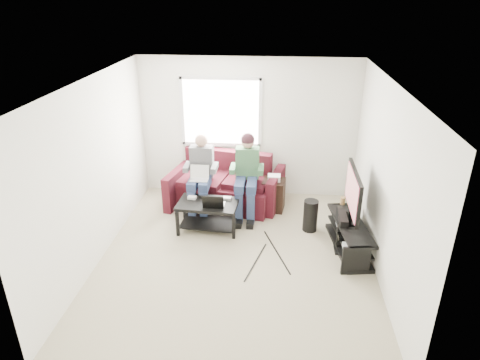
% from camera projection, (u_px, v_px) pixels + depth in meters
% --- Properties ---
extents(floor, '(4.50, 4.50, 0.00)m').
position_uv_depth(floor, '(236.00, 257.00, 6.40)').
color(floor, tan).
rests_on(floor, ground).
extents(ceiling, '(4.50, 4.50, 0.00)m').
position_uv_depth(ceiling, '(235.00, 83.00, 5.32)').
color(ceiling, white).
rests_on(ceiling, wall_back).
extents(wall_back, '(4.50, 0.00, 4.50)m').
position_uv_depth(wall_back, '(248.00, 128.00, 7.90)').
color(wall_back, silver).
rests_on(wall_back, floor).
extents(wall_front, '(4.50, 0.00, 4.50)m').
position_uv_depth(wall_front, '(210.00, 280.00, 3.82)').
color(wall_front, silver).
rests_on(wall_front, floor).
extents(wall_left, '(0.00, 4.50, 4.50)m').
position_uv_depth(wall_left, '(95.00, 172.00, 6.03)').
color(wall_left, silver).
rests_on(wall_left, floor).
extents(wall_right, '(0.00, 4.50, 4.50)m').
position_uv_depth(wall_right, '(385.00, 183.00, 5.69)').
color(wall_right, silver).
rests_on(wall_right, floor).
extents(window, '(1.48, 0.04, 1.28)m').
position_uv_depth(window, '(221.00, 112.00, 7.80)').
color(window, white).
rests_on(window, wall_back).
extents(sofa, '(2.16, 1.26, 0.93)m').
position_uv_depth(sofa, '(226.00, 186.00, 7.86)').
color(sofa, '#45111B').
rests_on(sofa, floor).
extents(person_left, '(0.40, 0.70, 1.39)m').
position_uv_depth(person_left, '(201.00, 172.00, 7.39)').
color(person_left, navy).
rests_on(person_left, sofa).
extents(person_right, '(0.40, 0.71, 1.43)m').
position_uv_depth(person_right, '(247.00, 170.00, 7.31)').
color(person_right, navy).
rests_on(person_right, sofa).
extents(laptop_silver, '(0.39, 0.37, 0.24)m').
position_uv_depth(laptop_silver, '(199.00, 176.00, 7.24)').
color(laptop_silver, silver).
rests_on(laptop_silver, person_left).
extents(coffee_table, '(1.01, 0.66, 0.48)m').
position_uv_depth(coffee_table, '(208.00, 209.00, 7.01)').
color(coffee_table, black).
rests_on(coffee_table, floor).
extents(laptop_black, '(0.38, 0.31, 0.24)m').
position_uv_depth(laptop_black, '(214.00, 199.00, 6.82)').
color(laptop_black, black).
rests_on(laptop_black, coffee_table).
extents(controller_a, '(0.15, 0.10, 0.04)m').
position_uv_depth(controller_a, '(192.00, 198.00, 7.08)').
color(controller_a, silver).
rests_on(controller_a, coffee_table).
extents(controller_b, '(0.15, 0.11, 0.04)m').
position_uv_depth(controller_b, '(203.00, 196.00, 7.12)').
color(controller_b, black).
rests_on(controller_b, coffee_table).
extents(controller_c, '(0.14, 0.09, 0.04)m').
position_uv_depth(controller_c, '(227.00, 198.00, 7.06)').
color(controller_c, gray).
rests_on(controller_c, coffee_table).
extents(tv_stand, '(0.58, 1.38, 0.44)m').
position_uv_depth(tv_stand, '(349.00, 237.00, 6.53)').
color(tv_stand, black).
rests_on(tv_stand, floor).
extents(tv, '(0.12, 1.10, 0.81)m').
position_uv_depth(tv, '(353.00, 193.00, 6.33)').
color(tv, black).
rests_on(tv, tv_stand).
extents(soundbar, '(0.12, 0.50, 0.10)m').
position_uv_depth(soundbar, '(342.00, 217.00, 6.51)').
color(soundbar, black).
rests_on(soundbar, tv_stand).
extents(drink_cup, '(0.08, 0.08, 0.12)m').
position_uv_depth(drink_cup, '(343.00, 201.00, 6.98)').
color(drink_cup, '#A47946').
rests_on(drink_cup, tv_stand).
extents(console_white, '(0.30, 0.22, 0.06)m').
position_uv_depth(console_white, '(354.00, 248.00, 6.14)').
color(console_white, silver).
rests_on(console_white, tv_stand).
extents(console_grey, '(0.34, 0.26, 0.08)m').
position_uv_depth(console_grey, '(347.00, 223.00, 6.77)').
color(console_grey, gray).
rests_on(console_grey, tv_stand).
extents(console_black, '(0.38, 0.30, 0.07)m').
position_uv_depth(console_black, '(350.00, 235.00, 6.45)').
color(console_black, black).
rests_on(console_black, tv_stand).
extents(subwoofer, '(0.24, 0.24, 0.54)m').
position_uv_depth(subwoofer, '(310.00, 216.00, 7.00)').
color(subwoofer, black).
rests_on(subwoofer, floor).
extents(keyboard_floor, '(0.14, 0.42, 0.02)m').
position_uv_depth(keyboard_floor, '(338.00, 247.00, 6.62)').
color(keyboard_floor, black).
rests_on(keyboard_floor, floor).
extents(end_table, '(0.38, 0.38, 0.67)m').
position_uv_depth(end_table, '(273.00, 194.00, 7.66)').
color(end_table, black).
rests_on(end_table, floor).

